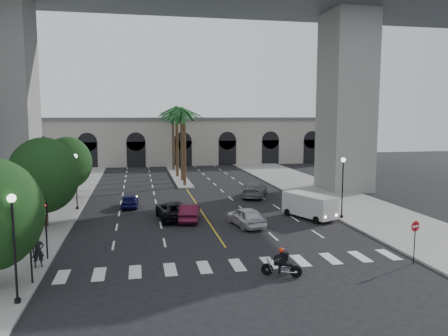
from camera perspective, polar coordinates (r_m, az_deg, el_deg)
ground at (r=28.17m, az=1.04°, el=-11.54°), size 140.00×140.00×0.00m
sidewalk_left at (r=43.07m, az=-23.55°, el=-5.51°), size 8.00×100.00×0.15m
sidewalk_right at (r=46.86m, az=15.26°, el=-4.21°), size 8.00×100.00×0.15m
median at (r=64.96m, az=-6.08°, el=-0.92°), size 2.00×24.00×0.20m
pier_building at (r=81.44m, az=-7.19°, el=3.59°), size 71.00×10.50×8.50m
bridge at (r=49.89m, az=-0.50°, el=18.01°), size 75.00×13.00×26.00m
palm_a at (r=54.41m, az=-5.25°, el=7.08°), size 3.20×3.20×10.30m
palm_b at (r=58.40m, az=-5.56°, el=7.33°), size 3.20×3.20×10.60m
palm_c at (r=62.35m, az=-6.20°, el=6.88°), size 3.20×3.20×10.10m
palm_d at (r=66.37m, az=-6.21°, el=7.51°), size 3.20×3.20×10.90m
palm_e at (r=70.33m, az=-6.70°, el=7.10°), size 3.20×3.20×10.40m
palm_f at (r=74.34m, az=-6.71°, el=7.30°), size 3.20×3.20×10.70m
street_tree_mid at (r=37.14m, az=-22.47°, el=-0.89°), size 5.44×5.44×7.21m
street_tree_far at (r=48.92m, az=-19.74°, el=0.63°), size 5.04×5.04×6.68m
lamp_post_left_near at (r=22.60m, az=-25.74°, el=-8.39°), size 0.40×0.40×5.35m
lamp_post_left_far at (r=42.88m, az=-18.76°, el=-1.09°), size 0.40×0.40×5.35m
lamp_post_right at (r=38.57m, az=15.24°, el=-1.82°), size 0.40×0.40×5.35m
traffic_signal_near at (r=25.10m, az=-24.00°, el=-8.49°), size 0.25×0.18×3.65m
traffic_signal_far at (r=28.90m, az=-22.26°, el=-6.42°), size 0.25×0.18×3.65m
motorcycle_rider at (r=24.99m, az=7.69°, el=-12.25°), size 2.11×1.05×1.64m
car_a at (r=35.44m, az=2.89°, el=-6.36°), size 2.70×4.88×1.57m
car_b at (r=37.28m, az=-4.51°, el=-5.78°), size 2.35×4.67×1.47m
car_c at (r=38.05m, az=-6.65°, el=-5.51°), size 3.03×5.70×1.53m
car_d at (r=47.87m, az=4.05°, el=-2.84°), size 4.29×6.08×1.63m
car_e at (r=43.45m, az=-12.20°, el=-4.18°), size 1.69×3.97×1.34m
cargo_van at (r=38.59m, az=11.09°, el=-4.78°), size 3.63×5.29×2.11m
pedestrian_a at (r=27.90m, az=-23.11°, el=-9.95°), size 0.80×0.67×1.88m
pedestrian_b at (r=35.56m, az=-26.70°, el=-6.63°), size 1.10×1.08×1.79m
do_not_enter_sign at (r=28.77m, az=23.69°, el=-7.76°), size 0.64×0.19×2.64m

